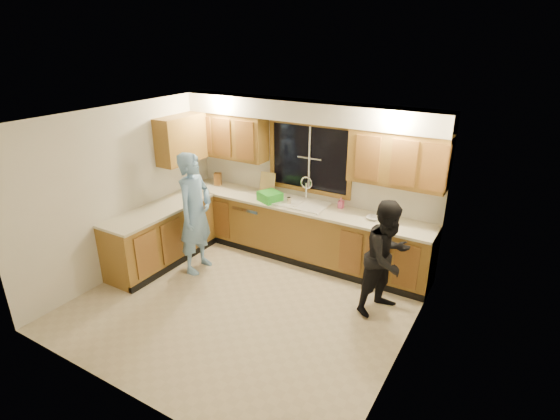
# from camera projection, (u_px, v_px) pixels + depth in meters

# --- Properties ---
(floor) EXTENTS (4.20, 4.20, 0.00)m
(floor) POSITION_uv_depth(u_px,v_px,m) (243.00, 304.00, 5.92)
(floor) COLOR beige
(floor) RESTS_ON ground
(ceiling) EXTENTS (4.20, 4.20, 0.00)m
(ceiling) POSITION_uv_depth(u_px,v_px,m) (236.00, 120.00, 4.97)
(ceiling) COLOR white
(wall_back) EXTENTS (4.20, 0.00, 4.20)m
(wall_back) POSITION_uv_depth(u_px,v_px,m) (309.00, 179.00, 6.96)
(wall_back) COLOR silver
(wall_back) RESTS_ON ground
(wall_left) EXTENTS (0.00, 3.80, 3.80)m
(wall_left) POSITION_uv_depth(u_px,v_px,m) (124.00, 191.00, 6.44)
(wall_left) COLOR silver
(wall_left) RESTS_ON ground
(wall_right) EXTENTS (0.00, 3.80, 3.80)m
(wall_right) POSITION_uv_depth(u_px,v_px,m) (408.00, 262.00, 4.45)
(wall_right) COLOR silver
(wall_right) RESTS_ON ground
(base_cabinets_back) EXTENTS (4.20, 0.60, 0.88)m
(base_cabinets_back) POSITION_uv_depth(u_px,v_px,m) (300.00, 232.00, 7.03)
(base_cabinets_back) COLOR olive
(base_cabinets_back) RESTS_ON ground
(base_cabinets_left) EXTENTS (0.60, 1.90, 0.88)m
(base_cabinets_left) POSITION_uv_depth(u_px,v_px,m) (162.00, 236.00, 6.88)
(base_cabinets_left) COLOR olive
(base_cabinets_left) RESTS_ON ground
(countertop_back) EXTENTS (4.20, 0.63, 0.04)m
(countertop_back) POSITION_uv_depth(u_px,v_px,m) (300.00, 206.00, 6.84)
(countertop_back) COLOR beige
(countertop_back) RESTS_ON base_cabinets_back
(countertop_left) EXTENTS (0.63, 1.90, 0.04)m
(countertop_left) POSITION_uv_depth(u_px,v_px,m) (159.00, 209.00, 6.70)
(countertop_left) COLOR beige
(countertop_left) RESTS_ON base_cabinets_left
(upper_cabinets_left) EXTENTS (1.35, 0.33, 0.75)m
(upper_cabinets_left) POSITION_uv_depth(u_px,v_px,m) (230.00, 136.00, 7.28)
(upper_cabinets_left) COLOR olive
(upper_cabinets_left) RESTS_ON wall_back
(upper_cabinets_right) EXTENTS (1.35, 0.33, 0.75)m
(upper_cabinets_right) POSITION_uv_depth(u_px,v_px,m) (398.00, 159.00, 5.94)
(upper_cabinets_right) COLOR olive
(upper_cabinets_right) RESTS_ON wall_back
(upper_cabinets_return) EXTENTS (0.33, 0.90, 0.75)m
(upper_cabinets_return) POSITION_uv_depth(u_px,v_px,m) (181.00, 139.00, 7.03)
(upper_cabinets_return) COLOR olive
(upper_cabinets_return) RESTS_ON wall_left
(soffit) EXTENTS (4.20, 0.35, 0.30)m
(soffit) POSITION_uv_depth(u_px,v_px,m) (306.00, 111.00, 6.41)
(soffit) COLOR silver
(soffit) RESTS_ON wall_back
(window_frame) EXTENTS (1.44, 0.03, 1.14)m
(window_frame) POSITION_uv_depth(u_px,v_px,m) (310.00, 158.00, 6.82)
(window_frame) COLOR black
(window_frame) RESTS_ON wall_back
(sink) EXTENTS (0.86, 0.52, 0.57)m
(sink) POSITION_uv_depth(u_px,v_px,m) (300.00, 207.00, 6.87)
(sink) COLOR white
(sink) RESTS_ON countertop_back
(dishwasher) EXTENTS (0.60, 0.56, 0.82)m
(dishwasher) POSITION_uv_depth(u_px,v_px,m) (255.00, 223.00, 7.43)
(dishwasher) COLOR white
(dishwasher) RESTS_ON floor
(stove) EXTENTS (0.58, 0.75, 0.90)m
(stove) POSITION_uv_depth(u_px,v_px,m) (134.00, 250.00, 6.42)
(stove) COLOR white
(stove) RESTS_ON floor
(man) EXTENTS (0.51, 0.72, 1.85)m
(man) POSITION_uv_depth(u_px,v_px,m) (195.00, 213.00, 6.48)
(man) COLOR #71A0D5
(man) RESTS_ON floor
(woman) EXTENTS (0.84, 0.92, 1.54)m
(woman) POSITION_uv_depth(u_px,v_px,m) (387.00, 258.00, 5.54)
(woman) COLOR black
(woman) RESTS_ON floor
(knife_block) EXTENTS (0.15, 0.14, 0.22)m
(knife_block) POSITION_uv_depth(u_px,v_px,m) (218.00, 179.00, 7.67)
(knife_block) COLOR brown
(knife_block) RESTS_ON countertop_back
(cutting_board) EXTENTS (0.28, 0.10, 0.36)m
(cutting_board) POSITION_uv_depth(u_px,v_px,m) (267.00, 183.00, 7.23)
(cutting_board) COLOR tan
(cutting_board) RESTS_ON countertop_back
(dish_crate) EXTENTS (0.42, 0.41, 0.15)m
(dish_crate) POSITION_uv_depth(u_px,v_px,m) (270.00, 197.00, 6.95)
(dish_crate) COLOR green
(dish_crate) RESTS_ON countertop_back
(soap_bottle) EXTENTS (0.08, 0.08, 0.17)m
(soap_bottle) POSITION_uv_depth(u_px,v_px,m) (341.00, 203.00, 6.67)
(soap_bottle) COLOR #D85283
(soap_bottle) RESTS_ON countertop_back
(bowl) EXTENTS (0.21, 0.21, 0.05)m
(bowl) POSITION_uv_depth(u_px,v_px,m) (373.00, 218.00, 6.27)
(bowl) COLOR silver
(bowl) RESTS_ON countertop_back
(can_left) EXTENTS (0.09, 0.09, 0.13)m
(can_left) POSITION_uv_depth(u_px,v_px,m) (276.00, 198.00, 6.91)
(can_left) COLOR #C4B397
(can_left) RESTS_ON countertop_back
(can_right) EXTENTS (0.08, 0.08, 0.12)m
(can_right) POSITION_uv_depth(u_px,v_px,m) (289.00, 201.00, 6.80)
(can_right) COLOR #C4B397
(can_right) RESTS_ON countertop_back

